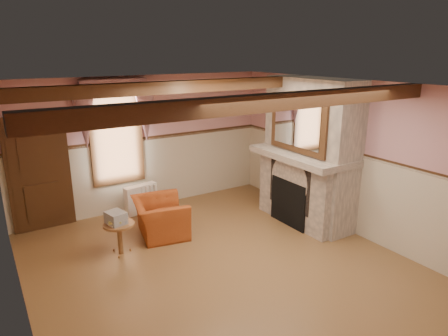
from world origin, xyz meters
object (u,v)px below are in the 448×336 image
armchair (160,217)px  mantel_clock (276,139)px  radiator (141,199)px  oil_lamp (286,140)px  side_table (120,238)px  bowl (295,147)px

armchair → mantel_clock: mantel_clock is taller
armchair → radiator: bearing=7.4°
armchair → oil_lamp: (2.59, -0.39, 1.22)m
radiator → oil_lamp: oil_lamp is taller
mantel_clock → oil_lamp: 0.29m
radiator → mantel_clock: bearing=-37.9°
side_table → bowl: bearing=-5.8°
side_table → bowl: (3.45, -0.35, 1.19)m
mantel_clock → bowl: bearing=-90.0°
side_table → oil_lamp: bearing=-1.2°
side_table → oil_lamp: oil_lamp is taller
bowl → mantel_clock: 0.57m
side_table → radiator: (0.94, 1.51, 0.02)m
armchair → bowl: 2.90m
radiator → side_table: bearing=-132.5°
armchair → radiator: size_ratio=1.48×
mantel_clock → oil_lamp: size_ratio=0.86×
armchair → side_table: armchair is taller
side_table → oil_lamp: (3.45, -0.07, 1.29)m
armchair → bowl: bearing=-93.4°
oil_lamp → mantel_clock: bearing=90.0°
radiator → mantel_clock: (2.51, -1.30, 1.22)m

